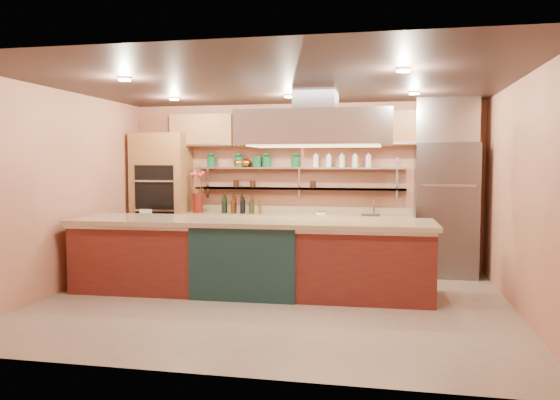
% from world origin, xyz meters
% --- Properties ---
extents(floor, '(6.00, 5.00, 0.02)m').
position_xyz_m(floor, '(0.00, 0.00, -0.01)').
color(floor, gray).
rests_on(floor, ground).
extents(ceiling, '(6.00, 5.00, 0.02)m').
position_xyz_m(ceiling, '(0.00, 0.00, 2.80)').
color(ceiling, black).
rests_on(ceiling, wall_back).
extents(wall_back, '(6.00, 0.04, 2.80)m').
position_xyz_m(wall_back, '(0.00, 2.50, 1.40)').
color(wall_back, '#B47255').
rests_on(wall_back, floor).
extents(wall_front, '(6.00, 0.04, 2.80)m').
position_xyz_m(wall_front, '(0.00, -2.50, 1.40)').
color(wall_front, '#B47255').
rests_on(wall_front, floor).
extents(wall_left, '(0.04, 5.00, 2.80)m').
position_xyz_m(wall_left, '(-3.00, 0.00, 1.40)').
color(wall_left, '#B47255').
rests_on(wall_left, floor).
extents(wall_right, '(0.04, 5.00, 2.80)m').
position_xyz_m(wall_right, '(3.00, 0.00, 1.40)').
color(wall_right, '#B47255').
rests_on(wall_right, floor).
extents(oven_stack, '(0.95, 0.64, 2.30)m').
position_xyz_m(oven_stack, '(-2.45, 2.18, 1.15)').
color(oven_stack, '#9C6938').
rests_on(oven_stack, floor).
extents(refrigerator, '(0.95, 0.72, 2.10)m').
position_xyz_m(refrigerator, '(2.35, 2.14, 1.05)').
color(refrigerator, slate).
rests_on(refrigerator, floor).
extents(back_counter, '(3.84, 0.64, 0.93)m').
position_xyz_m(back_counter, '(-0.05, 2.20, 0.47)').
color(back_counter, tan).
rests_on(back_counter, floor).
extents(wall_shelf_lower, '(3.60, 0.26, 0.03)m').
position_xyz_m(wall_shelf_lower, '(-0.05, 2.37, 1.35)').
color(wall_shelf_lower, '#B7BABE').
rests_on(wall_shelf_lower, wall_back).
extents(wall_shelf_upper, '(3.60, 0.26, 0.03)m').
position_xyz_m(wall_shelf_upper, '(-0.05, 2.37, 1.70)').
color(wall_shelf_upper, '#B7BABE').
rests_on(wall_shelf_upper, wall_back).
extents(upper_cabinets, '(4.60, 0.36, 0.55)m').
position_xyz_m(upper_cabinets, '(0.00, 2.32, 2.35)').
color(upper_cabinets, '#9C6938').
rests_on(upper_cabinets, wall_back).
extents(range_hood, '(2.00, 1.00, 0.45)m').
position_xyz_m(range_hood, '(0.50, 0.41, 2.25)').
color(range_hood, '#B7BABE').
rests_on(range_hood, ceiling).
extents(ceiling_downlights, '(4.00, 2.80, 0.02)m').
position_xyz_m(ceiling_downlights, '(0.00, 0.20, 2.77)').
color(ceiling_downlights, '#FFE5A5').
rests_on(ceiling_downlights, ceiling).
extents(island, '(4.90, 1.20, 1.02)m').
position_xyz_m(island, '(-0.40, 0.41, 0.51)').
color(island, maroon).
rests_on(island, floor).
extents(flower_vase, '(0.21, 0.21, 0.33)m').
position_xyz_m(flower_vase, '(-1.78, 2.15, 1.10)').
color(flower_vase, '#5B150D').
rests_on(flower_vase, back_counter).
extents(oil_bottle_cluster, '(0.79, 0.44, 0.24)m').
position_xyz_m(oil_bottle_cluster, '(-0.97, 2.15, 1.05)').
color(oil_bottle_cluster, black).
rests_on(oil_bottle_cluster, back_counter).
extents(kitchen_scale, '(0.19, 0.17, 0.09)m').
position_xyz_m(kitchen_scale, '(0.38, 2.15, 0.97)').
color(kitchen_scale, white).
rests_on(kitchen_scale, back_counter).
extents(bar_faucet, '(0.04, 0.04, 0.25)m').
position_xyz_m(bar_faucet, '(1.23, 2.25, 1.05)').
color(bar_faucet, silver).
rests_on(bar_faucet, back_counter).
extents(copper_kettle, '(0.19, 0.19, 0.15)m').
position_xyz_m(copper_kettle, '(-0.97, 2.37, 1.79)').
color(copper_kettle, '#CA692E').
rests_on(copper_kettle, wall_shelf_upper).
extents(green_canister, '(0.19, 0.19, 0.18)m').
position_xyz_m(green_canister, '(-0.77, 2.37, 1.81)').
color(green_canister, '#104D26').
rests_on(green_canister, wall_shelf_upper).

